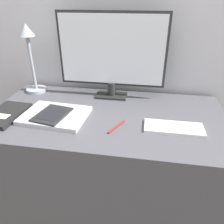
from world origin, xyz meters
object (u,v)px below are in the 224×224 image
Objects in this scene: keyboard at (174,128)px; notebook at (5,114)px; laptop at (55,115)px; desk_lamp at (30,53)px; monitor at (112,54)px; pen at (117,127)px; ereader at (52,114)px.

notebook reaches higher than keyboard.
laptop is 0.46m from desk_lamp.
monitor is 0.44m from pen.
notebook is at bearing -178.62° from keyboard.
ereader reaches higher than pen.
ereader reaches higher than laptop.
laptop is 0.32m from pen.
ereader is 0.33m from pen.
monitor is 2.34× the size of notebook.
desk_lamp reaches higher than pen.
pen is (0.33, -0.02, -0.02)m from ereader.
ereader reaches higher than notebook.
laptop reaches higher than pen.
monitor reaches higher than keyboard.
monitor is at bearing 52.77° from ereader.
keyboard is 2.20× the size of pen.
monitor reaches higher than laptop.
notebook is (-0.01, -0.34, -0.23)m from desk_lamp.
notebook is at bearing 178.96° from pen.
keyboard is at bearing -42.49° from monitor.
ereader is 0.79× the size of notebook.
desk_lamp is 1.58× the size of notebook.
desk_lamp reaches higher than keyboard.
ereader is (-0.01, -0.02, 0.02)m from laptop.
desk_lamp is 0.41m from notebook.
laptop is at bearing 7.19° from notebook.
desk_lamp is at bearing 89.12° from notebook.
laptop reaches higher than keyboard.
keyboard is 0.66× the size of desk_lamp.
laptop is 1.61× the size of ereader.
keyboard is at bearing -1.18° from laptop.
notebook is at bearing -90.88° from desk_lamp.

